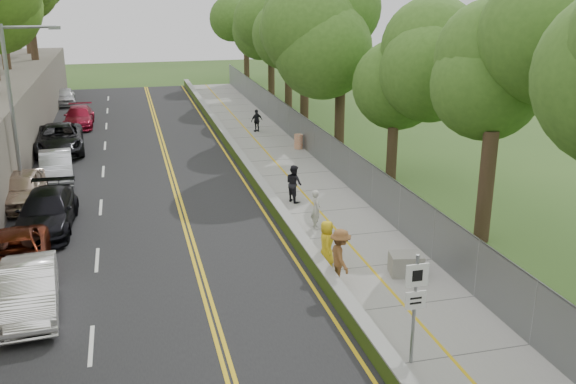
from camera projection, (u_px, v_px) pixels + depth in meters
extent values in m
plane|color=#33511E|center=(337.00, 315.00, 19.53)|extent=(140.00, 140.00, 0.00)
cube|color=black|center=(139.00, 185.00, 32.08)|extent=(11.20, 66.00, 0.04)
cube|color=gray|center=(293.00, 174.00, 33.95)|extent=(4.20, 66.00, 0.05)
cube|color=#7CC21D|center=(250.00, 172.00, 33.32)|extent=(0.42, 66.00, 0.60)
cube|color=slate|center=(331.00, 154.00, 34.14)|extent=(0.04, 66.00, 2.00)
cylinder|color=gray|center=(13.00, 116.00, 28.68)|extent=(0.18, 0.18, 8.00)
cylinder|color=gray|center=(28.00, 27.00, 27.75)|extent=(2.30, 0.13, 0.13)
cube|color=gray|center=(55.00, 28.00, 28.02)|extent=(0.50, 0.22, 0.14)
cylinder|color=gray|center=(414.00, 310.00, 16.52)|extent=(0.09, 0.09, 3.10)
cube|color=white|center=(417.00, 275.00, 16.18)|extent=(0.62, 0.04, 0.62)
cube|color=white|center=(415.00, 300.00, 16.40)|extent=(0.56, 0.04, 0.50)
cylinder|color=#C54402|center=(299.00, 141.00, 39.07)|extent=(0.54, 0.54, 0.88)
cube|color=gray|center=(406.00, 264.00, 22.10)|extent=(1.25, 1.03, 0.74)
imported|color=white|center=(30.00, 290.00, 19.42)|extent=(1.95, 4.64, 1.49)
imported|color=#591C0B|center=(15.00, 256.00, 22.00)|extent=(2.72, 5.08, 1.36)
imported|color=black|center=(46.00, 212.00, 26.02)|extent=(2.38, 5.37, 1.53)
imported|color=tan|center=(22.00, 189.00, 28.95)|extent=(2.09, 4.63, 1.54)
imported|color=#ABACB3|center=(56.00, 166.00, 32.63)|extent=(1.95, 4.61, 1.48)
imported|color=black|center=(59.00, 139.00, 38.14)|extent=(3.11, 6.07, 1.64)
imported|color=maroon|center=(79.00, 117.00, 45.06)|extent=(1.98, 4.80, 1.39)
imported|color=silver|center=(65.00, 96.00, 53.37)|extent=(1.85, 4.12, 1.37)
imported|color=yellow|center=(327.00, 243.00, 22.63)|extent=(0.73, 0.93, 1.68)
imported|color=beige|center=(316.00, 209.00, 26.16)|extent=(0.41, 0.61, 1.64)
imported|color=black|center=(294.00, 183.00, 29.37)|extent=(0.91, 1.02, 1.73)
imported|color=brown|center=(340.00, 257.00, 21.22)|extent=(0.74, 1.25, 1.92)
imported|color=black|center=(257.00, 121.00, 43.50)|extent=(0.96, 0.67, 1.52)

